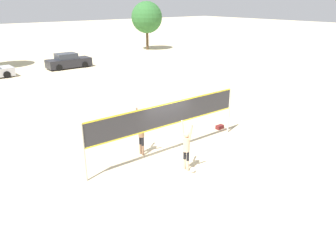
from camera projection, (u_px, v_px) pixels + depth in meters
ground_plane at (168, 153)px, 15.48m from camera, size 200.00×200.00×0.00m
volleyball_net at (168, 117)px, 14.83m from camera, size 8.38×0.09×2.45m
player_spiker at (186, 145)px, 13.49m from camera, size 0.28×0.71×2.16m
player_blocker at (141, 131)px, 14.88m from camera, size 0.28×0.72×2.22m
volleyball at (193, 170)px, 13.68m from camera, size 0.22×0.22×0.22m
gear_bag at (220, 127)px, 18.29m from camera, size 0.44×0.25×0.22m
parked_car_near at (68, 61)px, 34.47m from camera, size 4.54×1.94×1.55m
tree_right_cluster at (147, 17)px, 45.95m from camera, size 4.33×4.33×6.62m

